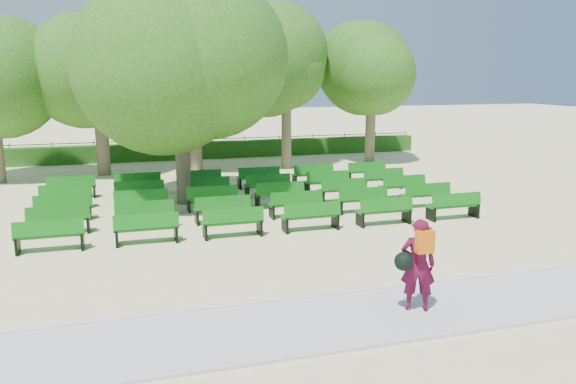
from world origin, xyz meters
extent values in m
plane|color=beige|center=(0.00, 0.00, 0.00)|extent=(120.00, 120.00, 0.00)
cube|color=beige|center=(0.00, -7.40, 0.03)|extent=(30.00, 2.20, 0.06)
cube|color=silver|center=(0.00, -6.25, 0.05)|extent=(30.00, 0.12, 0.10)
cube|color=#225616|center=(0.00, 14.00, 0.45)|extent=(26.00, 0.70, 0.90)
cube|color=#126913|center=(0.35, 1.98, 0.42)|extent=(1.73, 0.61, 0.06)
cube|color=#126913|center=(0.35, 1.78, 0.66)|extent=(1.70, 0.27, 0.40)
cylinder|color=brown|center=(-1.61, 3.26, 1.81)|extent=(0.51, 0.51, 3.62)
ellipsoid|color=#32661B|center=(-1.61, 3.26, 5.16)|extent=(5.57, 5.57, 5.01)
imported|color=#4E0B26|center=(1.55, -7.39, 0.95)|extent=(0.76, 0.65, 1.77)
cube|color=#E45F0C|center=(1.55, -7.59, 1.45)|extent=(0.33, 0.17, 0.41)
sphere|color=black|center=(1.22, -7.45, 1.06)|extent=(0.35, 0.35, 0.35)
camera|label=1|loc=(-3.63, -16.24, 4.40)|focal=35.00mm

